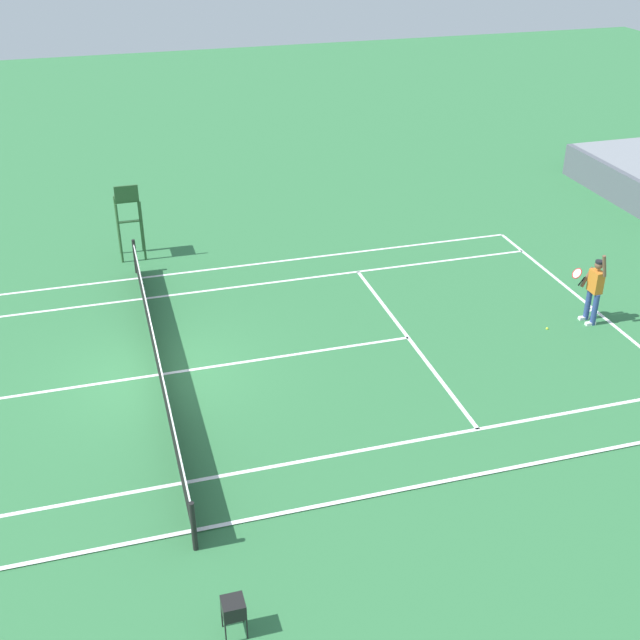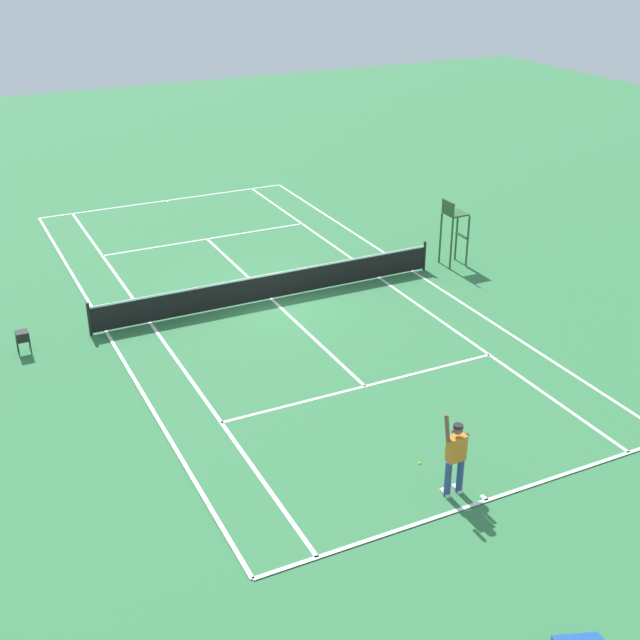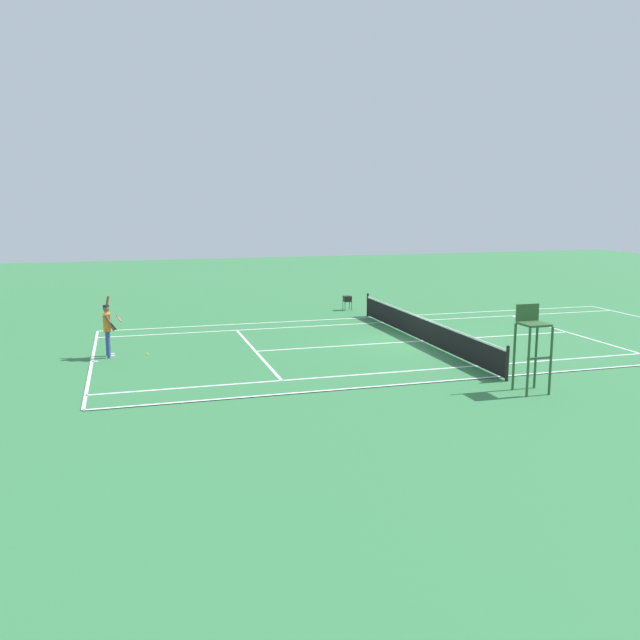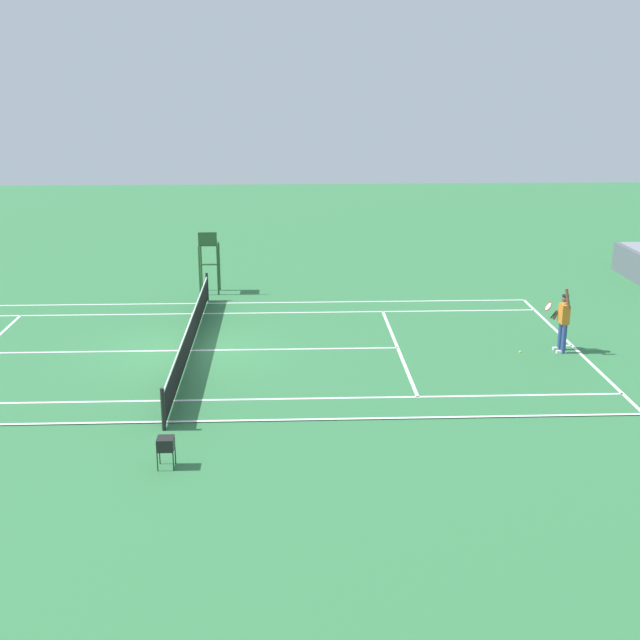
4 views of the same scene
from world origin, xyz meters
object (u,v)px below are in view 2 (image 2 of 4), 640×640
at_px(umpire_chair, 454,224).
at_px(ball_hopper, 22,336).
at_px(tennis_ball, 419,463).
at_px(tennis_player, 455,456).

distance_m(umpire_chair, ball_hopper, 15.07).
xyz_separation_m(tennis_ball, ball_hopper, (7.34, -9.76, 0.54)).
height_order(tennis_player, umpire_chair, umpire_chair).
height_order(umpire_chair, ball_hopper, umpire_chair).
relative_size(tennis_ball, umpire_chair, 0.03).
bearing_deg(tennis_player, ball_hopper, -56.11).
xyz_separation_m(tennis_player, ball_hopper, (7.40, -11.02, -0.42)).
bearing_deg(tennis_player, umpire_chair, -123.92).
xyz_separation_m(tennis_ball, umpire_chair, (-7.70, -10.09, 1.52)).
distance_m(tennis_ball, umpire_chair, 12.78).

